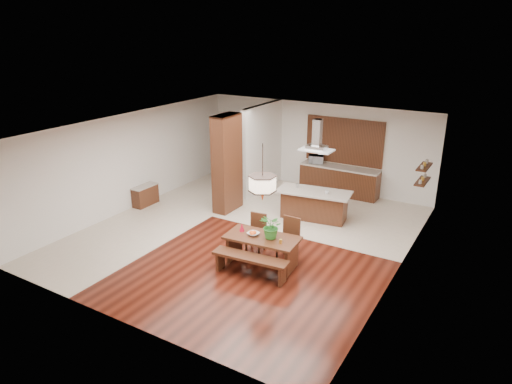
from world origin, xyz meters
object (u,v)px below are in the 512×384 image
Objects in this scene: foliage_plant at (272,227)px; fruit_bowl at (253,234)px; hallway_console at (145,195)px; kitchen_island at (314,204)px; dining_chair_right at (288,239)px; range_hood at (317,135)px; pendant_lantern at (263,173)px; island_cup at (327,192)px; dining_chair_left at (256,234)px; dining_bench at (250,266)px; dining_table at (262,244)px; microwave at (316,159)px.

fruit_bowl is (-0.45, -0.07, -0.26)m from foliage_plant.
kitchen_island reaches higher than hallway_console.
range_hood reaches higher than dining_chair_right.
fruit_bowl is at bearing -92.98° from range_hood.
island_cup is at bearing 83.62° from pendant_lantern.
hallway_console is at bearing -161.32° from range_hood.
island_cup is at bearing 16.68° from hallway_console.
hallway_console is 4.64m from dining_chair_left.
island_cup is at bearing -10.13° from range_hood.
pendant_lantern reaches higher than dining_chair_right.
dining_chair_right is (0.84, 0.07, 0.03)m from dining_chair_left.
island_cup is at bearing 79.61° from fruit_bowl.
island_cup is at bearing 65.62° from dining_chair_left.
hallway_console is 1.51× the size of foliage_plant.
range_hood reaches higher than kitchen_island.
pendant_lantern reaches higher than dining_bench.
dining_chair_left is (-0.46, 0.48, -0.04)m from dining_table.
microwave reaches higher than dining_chair_right.
range_hood is at bearing 91.69° from dining_bench.
kitchen_island is (-0.11, 3.70, 0.19)m from dining_bench.
hallway_console is 0.67× the size of pendant_lantern.
range_hood is (-0.29, 3.06, 1.47)m from foliage_plant.
hallway_console reaches higher than dining_bench.
kitchen_island is at bearing 91.10° from dining_table.
fruit_bowl is (-0.27, 0.58, 0.49)m from dining_bench.
dining_bench is at bearing -99.35° from microwave.
microwave is at bearing 103.19° from foliage_plant.
fruit_bowl is 0.29× the size of range_hood.
range_hood is at bearing -86.71° from microwave.
island_cup is at bearing 91.02° from dining_chair_right.
pendant_lantern reaches higher than kitchen_island.
foliage_plant is 0.52m from fruit_bowl.
microwave is (-0.97, 2.31, 0.64)m from kitchen_island.
range_hood is (-0.06, 3.09, 1.95)m from dining_table.
island_cup is (0.56, 3.05, 0.17)m from fruit_bowl.
foliage_plant reaches higher than dining_table.
pendant_lantern is at bearing -88.90° from range_hood.
pendant_lantern is (5.00, -1.42, 1.93)m from hallway_console.
fruit_bowl is 5.50m from microwave.
hallway_console is 1.82× the size of microwave.
hallway_console is 5.01m from fruit_bowl.
pendant_lantern is (-0.05, 0.61, 2.00)m from dining_bench.
fruit_bowl is 3.58m from range_hood.
range_hood reaches higher than island_cup.
dining_bench is at bearing -21.93° from hallway_console.
dining_chair_left is 0.95× the size of dining_chair_right.
microwave reaches higher than dining_table.
kitchen_island is (-0.29, 3.05, -0.55)m from foliage_plant.
dining_table is 3.09m from kitchen_island.
dining_chair_right reaches higher than kitchen_island.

